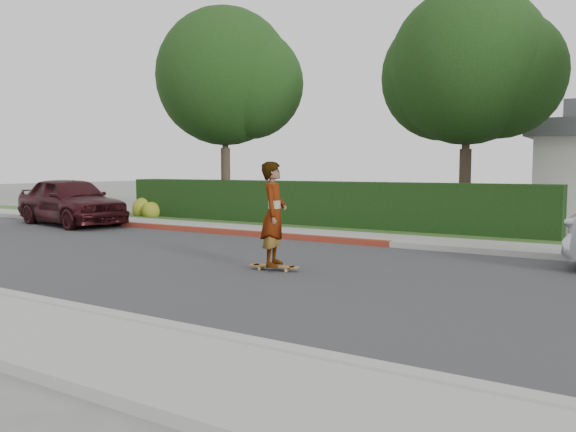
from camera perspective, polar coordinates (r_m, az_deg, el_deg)
name	(u,v)px	position (r m, az deg, el deg)	size (l,w,h in m)	color
ground	(262,269)	(10.78, -2.62, -5.41)	(120.00, 120.00, 0.00)	slate
road	(262,269)	(10.78, -2.62, -5.39)	(60.00, 8.00, 0.01)	#2D2D30
curb_near	(84,312)	(7.80, -20.06, -9.14)	(60.00, 0.20, 0.15)	#9E9E99
sidewalk_near	(19,330)	(7.31, -25.69, -10.41)	(60.00, 1.60, 0.12)	gray
curb_far	(354,241)	(14.30, 6.67, -2.59)	(60.00, 0.20, 0.15)	#9E9E99
curb_red_section	(201,230)	(17.01, -8.78, -1.41)	(12.00, 0.21, 0.15)	maroon
sidewalk_far	(368,238)	(15.12, 8.11, -2.26)	(60.00, 1.60, 0.12)	gray
planting_strip	(390,233)	(16.59, 10.32, -1.69)	(60.00, 1.60, 0.10)	#2D4C1E
hedge	(310,204)	(18.35, 2.29, 1.20)	(15.00, 1.00, 1.50)	black
flowering_shrub	(146,210)	(22.32, -14.20, 0.64)	(1.40, 1.00, 0.90)	#2D4C19
tree_left	(228,81)	(22.31, -6.16, 13.46)	(5.99, 5.21, 8.00)	#33261C
tree_center	(469,72)	(18.74, 17.90, 13.79)	(5.66, 4.84, 7.44)	#33261C
skateboard	(274,266)	(10.58, -1.43, -5.13)	(1.01, 0.40, 0.09)	gold
skateboarder	(274,214)	(10.45, -1.44, 0.21)	(0.71, 0.47, 1.95)	white
car_maroon	(71,201)	(20.34, -21.19, 1.45)	(1.95, 4.84, 1.65)	#351014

